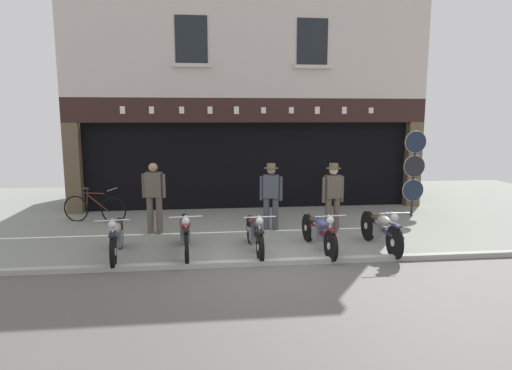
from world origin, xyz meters
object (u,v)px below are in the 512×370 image
object	(u,v)px
leaning_bicycle	(94,208)
salesman_right	(333,193)
advert_board_near	(152,158)
motorcycle_center_right	(319,231)
motorcycle_center_left	(185,233)
salesman_left	(154,195)
tyre_sign_pole	(414,167)
advert_board_far	(111,156)
motorcycle_right	(381,229)
shopkeeper_center	(271,193)
motorcycle_center	(255,233)
motorcycle_left	(116,237)

from	to	relation	value
leaning_bicycle	salesman_right	bearing A→B (deg)	93.15
advert_board_near	motorcycle_center_right	bearing A→B (deg)	-49.42
motorcycle_center_left	salesman_left	distance (m)	1.94
tyre_sign_pole	advert_board_far	bearing A→B (deg)	168.43
motorcycle_right	shopkeeper_center	size ratio (longest dim) A/B	1.22
salesman_left	shopkeeper_center	bearing A→B (deg)	-170.17
tyre_sign_pole	motorcycle_center	bearing A→B (deg)	-149.55
salesman_right	advert_board_near	bearing A→B (deg)	-39.51
salesman_left	shopkeeper_center	xyz separation A→B (m)	(2.81, 0.06, -0.03)
motorcycle_center_right	leaning_bicycle	xyz separation A→B (m)	(-5.27, 3.12, -0.04)
leaning_bicycle	motorcycle_center_left	bearing A→B (deg)	56.61
salesman_right	leaning_bicycle	xyz separation A→B (m)	(-6.04, 1.46, -0.54)
motorcycle_center_left	motorcycle_center	world-z (taller)	motorcycle_center_left
motorcycle_center	shopkeeper_center	distance (m)	1.97
motorcycle_center_left	shopkeeper_center	distance (m)	2.72
motorcycle_right	advert_board_far	distance (m)	7.99
motorcycle_left	tyre_sign_pole	xyz separation A→B (m)	(7.49, 2.81, 0.96)
motorcycle_left	motorcycle_center_left	world-z (taller)	motorcycle_center_left
motorcycle_left	advert_board_far	xyz separation A→B (m)	(-1.01, 4.55, 1.20)
salesman_left	advert_board_far	xyz separation A→B (m)	(-1.55, 2.78, 0.68)
motorcycle_center_left	motorcycle_right	size ratio (longest dim) A/B	1.02
motorcycle_right	salesman_right	world-z (taller)	salesman_right
motorcycle_right	salesman_right	bearing A→B (deg)	-73.34
motorcycle_right	shopkeeper_center	xyz separation A→B (m)	(-2.06, 1.88, 0.48)
motorcycle_center_left	advert_board_far	world-z (taller)	advert_board_far
motorcycle_left	shopkeeper_center	bearing A→B (deg)	-157.03
shopkeeper_center	motorcycle_center_left	bearing A→B (deg)	53.18
motorcycle_right	leaning_bicycle	bearing A→B (deg)	-27.13
motorcycle_center_left	motorcycle_center	size ratio (longest dim) A/B	1.04
motorcycle_left	shopkeeper_center	size ratio (longest dim) A/B	1.21
advert_board_near	advert_board_far	size ratio (longest dim) A/B	0.96
shopkeeper_center	advert_board_far	distance (m)	5.19
advert_board_near	leaning_bicycle	distance (m)	2.31
motorcycle_center_right	salesman_left	size ratio (longest dim) A/B	1.20
tyre_sign_pole	advert_board_near	xyz separation A→B (m)	(-7.31, 1.74, 0.16)
motorcycle_right	tyre_sign_pole	size ratio (longest dim) A/B	0.84
motorcycle_center	shopkeeper_center	size ratio (longest dim) A/B	1.20
tyre_sign_pole	motorcycle_right	bearing A→B (deg)	-125.97
motorcycle_center_left	motorcycle_center	bearing A→B (deg)	173.62
salesman_right	motorcycle_center_right	bearing A→B (deg)	57.51
motorcycle_center	advert_board_far	distance (m)	6.01
motorcycle_center_left	motorcycle_center	xyz separation A→B (m)	(1.42, -0.05, -0.02)
advert_board_far	motorcycle_right	bearing A→B (deg)	-35.59
tyre_sign_pole	leaning_bicycle	size ratio (longest dim) A/B	1.38
motorcycle_right	advert_board_near	distance (m)	7.06
motorcycle_center_left	salesman_left	world-z (taller)	salesman_left
salesman_right	leaning_bicycle	size ratio (longest dim) A/B	0.96
motorcycle_center	salesman_right	world-z (taller)	salesman_right
motorcycle_center_right	advert_board_near	size ratio (longest dim) A/B	2.21
motorcycle_center	advert_board_far	xyz separation A→B (m)	(-3.77, 4.52, 1.21)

